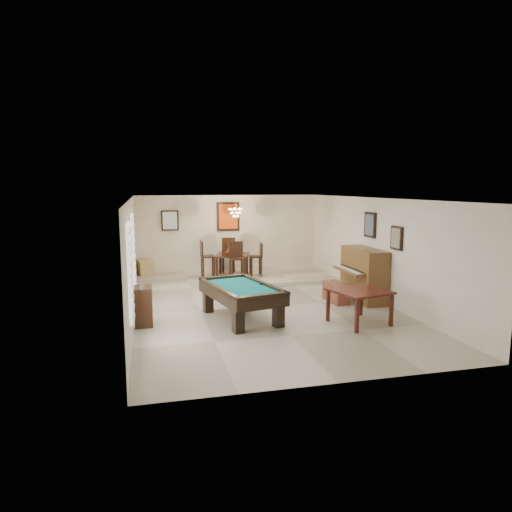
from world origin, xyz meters
name	(u,v)px	position (x,y,z in m)	size (l,w,h in m)	color
ground_plane	(262,307)	(0.00, 0.00, -0.01)	(6.00, 9.00, 0.02)	beige
wall_back	(228,234)	(0.00, 4.50, 1.30)	(6.00, 0.04, 2.60)	silver
wall_front	(341,298)	(0.00, -4.50, 1.30)	(6.00, 0.04, 2.60)	silver
wall_left	(132,258)	(-3.00, 0.00, 1.30)	(0.04, 9.00, 2.60)	silver
wall_right	(376,249)	(3.00, 0.00, 1.30)	(0.04, 9.00, 2.60)	silver
ceiling	(262,199)	(0.00, 0.00, 2.60)	(6.00, 9.00, 0.04)	white
dining_step	(236,278)	(0.00, 3.25, 0.06)	(6.00, 2.50, 0.12)	beige
window_left_front	(130,271)	(-2.97, -2.20, 1.40)	(0.06, 1.00, 1.70)	white
window_left_rear	(134,250)	(-2.97, 0.60, 1.40)	(0.06, 1.00, 1.70)	white
pool_table	(241,303)	(-0.70, -0.90, 0.36)	(1.18, 2.18, 0.73)	black
square_table	(359,307)	(1.64, -1.84, 0.37)	(1.06, 1.06, 0.73)	#39120E
upright_piano	(358,275)	(2.53, 0.02, 0.66)	(0.89, 1.59, 1.33)	brown
piano_bench	(336,292)	(1.92, 0.00, 0.24)	(0.34, 0.87, 0.48)	brown
apothecary_chest	(143,306)	(-2.78, -0.86, 0.41)	(0.36, 0.54, 0.82)	black
dining_table	(232,263)	(-0.10, 3.27, 0.53)	(0.98, 0.98, 0.81)	black
flower_vase	(232,247)	(-0.10, 3.27, 1.05)	(0.14, 0.14, 0.24)	#9D150D
dining_chair_south	(237,262)	(-0.11, 2.51, 0.70)	(0.43, 0.43, 1.16)	black
dining_chair_north	(228,254)	(-0.10, 4.04, 0.69)	(0.42, 0.42, 1.15)	black
dining_chair_west	(208,259)	(-0.86, 3.28, 0.68)	(0.42, 0.42, 1.13)	black
dining_chair_east	(256,259)	(0.65, 3.31, 0.63)	(0.38, 0.38, 1.02)	black
corner_bench	(145,267)	(-2.73, 4.18, 0.35)	(0.41, 0.52, 0.46)	tan
chandelier	(236,209)	(0.00, 3.20, 2.20)	(0.44, 0.44, 0.60)	#FFE5B2
back_painting	(228,216)	(0.00, 4.46, 1.90)	(0.75, 0.06, 0.95)	#D84C14
back_mirror	(170,221)	(-1.90, 4.46, 1.80)	(0.55, 0.06, 0.65)	white
right_picture_upper	(370,225)	(2.96, 0.30, 1.90)	(0.06, 0.55, 0.65)	slate
right_picture_lower	(397,238)	(2.96, -1.00, 1.70)	(0.06, 0.45, 0.55)	gray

